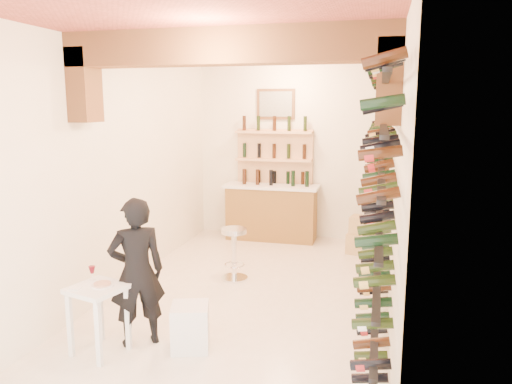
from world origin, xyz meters
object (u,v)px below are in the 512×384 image
Objects in this scene: chrome_barstool at (234,250)px; white_stool at (190,327)px; back_counter at (271,211)px; tasting_table at (98,298)px; person at (137,272)px; wine_rack at (375,181)px; crate_lower at (365,244)px.

white_stool is at bearing -85.99° from chrome_barstool.
back_counter reaches higher than tasting_table.
wine_rack is at bearing 178.70° from person.
wine_rack is at bearing -55.34° from back_counter.
tasting_table is 0.95m from white_stool.
person is at bearing -177.41° from white_stool.
chrome_barstool is (-0.06, -2.19, -0.10)m from back_counter.
crate_lower is at bearing -156.11° from person.
tasting_table is 1.51× the size of crate_lower.
wine_rack is 3.34m from tasting_table.
chrome_barstool is at bearing 166.35° from wine_rack.
tasting_table reaches higher than white_stool.
tasting_table is 0.55× the size of person.
white_stool is 0.62× the size of chrome_barstool.
crate_lower is (1.76, 1.70, -0.26)m from chrome_barstool.
back_counter is 2.01× the size of tasting_table.
tasting_table is 1.14× the size of chrome_barstool.
crate_lower is (1.70, -0.49, -0.36)m from back_counter.
tasting_table is at bearing -121.37° from crate_lower.
back_counter is 3.70× the size of white_stool.
tasting_table is (-0.75, -4.52, 0.04)m from back_counter.
wine_rack is 10.19× the size of crate_lower.
white_stool is 2.04m from chrome_barstool.
tasting_table is at bearing -160.39° from white_stool.
back_counter is 2.19m from chrome_barstool.
tasting_table is at bearing -144.10° from wine_rack.
chrome_barstool reaches higher than white_stool.
white_stool is at bearing -137.99° from wine_rack.
person reaches higher than back_counter.
person is 4.38m from crate_lower.
person is (0.28, 0.27, 0.20)m from tasting_table.
person is (-0.47, -4.25, 0.24)m from back_counter.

